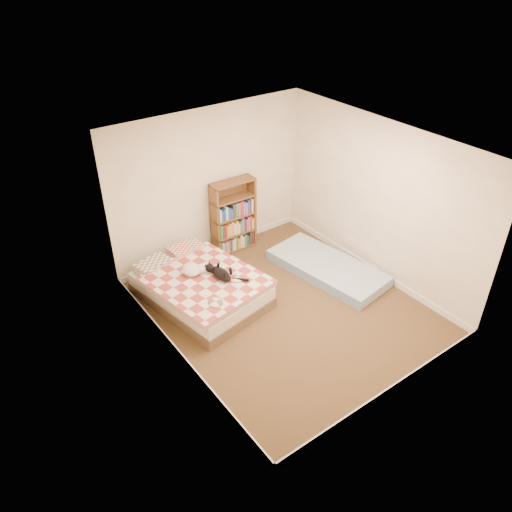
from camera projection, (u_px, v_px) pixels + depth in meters
room at (288, 239)px, 6.70m from camera, size 3.51×4.01×2.51m
bed at (200, 286)px, 7.43m from camera, size 1.63×2.08×0.50m
bookshelf at (233, 223)px, 8.49m from camera, size 0.78×0.27×1.28m
floor_mattress at (327, 268)px, 8.08m from camera, size 1.14×2.04×0.17m
black_cat at (220, 273)px, 7.22m from camera, size 0.31×0.70×0.16m
white_dog at (193, 270)px, 7.28m from camera, size 0.31×0.31×0.14m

